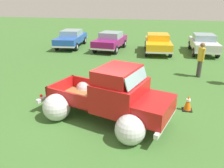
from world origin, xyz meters
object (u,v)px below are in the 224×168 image
Objects in this scene: show_car_0 at (71,38)px; show_car_2 at (158,42)px; show_car_3 at (203,43)px; show_car_1 at (110,40)px; lane_cone_0 at (90,83)px; vintage_pickup_truck at (113,100)px; lane_cone_1 at (188,103)px; spectator_0 at (201,58)px.

show_car_0 and show_car_2 have the same top height.
show_car_1 is at bearing -86.87° from show_car_3.
show_car_0 is 7.71× the size of lane_cone_0.
lane_cone_1 is (2.59, 1.28, -0.45)m from vintage_pickup_truck.
lane_cone_0 is (1.00, -8.54, -0.47)m from show_car_1.
show_car_1 is 2.31× the size of spectator_0.
show_car_2 and show_car_3 have the same top height.
lane_cone_0 is (-1.65, 2.43, -0.45)m from vintage_pickup_truck.
show_car_3 is at bearing 98.58° from show_car_1.
show_car_3 reaches higher than lane_cone_0.
show_car_2 is (1.15, 10.86, 0.03)m from vintage_pickup_truck.
show_car_2 reaches higher than lane_cone_1.
show_car_1 is at bearing -97.04° from show_car_2.
show_car_2 is 5.93m from spectator_0.
show_car_1 is at bearing 76.39° from show_car_0.
lane_cone_1 is at bearing 33.07° from show_car_1.
show_car_1 reaches higher than lane_cone_1.
lane_cone_0 is at bearing 20.68° from show_car_0.
lane_cone_0 and lane_cone_1 have the same top height.
show_car_1 is (-2.65, 10.97, 0.02)m from vintage_pickup_truck.
vintage_pickup_truck is 1.02× the size of show_car_0.
vintage_pickup_truck reaches higher than lane_cone_0.
vintage_pickup_truck reaches higher than show_car_2.
lane_cone_0 is at bearing -23.74° from show_car_2.
spectator_0 reaches higher than show_car_2.
show_car_3 is (3.45, 0.60, -0.00)m from show_car_2.
show_car_2 is at bearing 79.26° from show_car_0.
lane_cone_1 is at bearing -11.90° from show_car_3.
lane_cone_1 is at bearing -127.01° from spectator_0.
lane_cone_0 is (-5.17, -3.01, -0.76)m from spectator_0.
vintage_pickup_truck is at bearing -147.35° from spectator_0.
show_car_2 is (7.39, -0.56, -0.00)m from show_car_0.
lane_cone_0 is at bearing -174.18° from spectator_0.
show_car_3 is 6.81× the size of lane_cone_1.
show_car_1 reaches higher than lane_cone_0.
spectator_0 is at bearing 73.72° from vintage_pickup_truck.
show_car_2 is at bearing 71.68° from lane_cone_0.
vintage_pickup_truck is 2.69× the size of spectator_0.
show_car_0 is at bearing -90.58° from show_car_3.
show_car_2 is 2.36× the size of spectator_0.
vintage_pickup_truck is 13.02m from show_car_0.
show_car_3 is (7.24, 0.50, -0.00)m from show_car_1.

